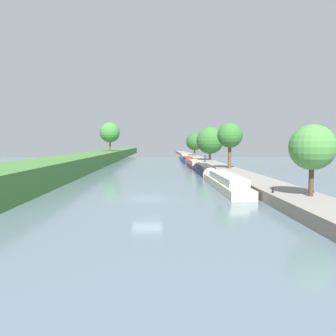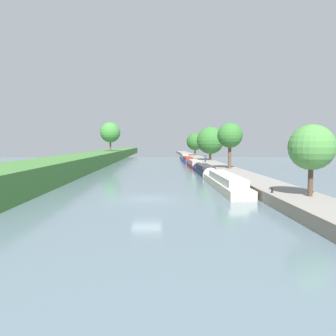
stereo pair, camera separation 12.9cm
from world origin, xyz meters
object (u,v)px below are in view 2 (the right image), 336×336
at_px(narrowboat_navy, 204,170).
at_px(narrowboat_maroon, 194,164).
at_px(mooring_bollard_near, 272,190).
at_px(narrowboat_cream, 223,181).
at_px(person_walking, 205,158).
at_px(narrowboat_blue, 187,160).
at_px(mooring_bollard_far, 188,155).
at_px(narrowboat_green, 184,157).

distance_m(narrowboat_navy, narrowboat_maroon, 13.03).
distance_m(narrowboat_navy, mooring_bollard_near, 25.10).
bearing_deg(narrowboat_cream, person_walking, 85.22).
xyz_separation_m(narrowboat_cream, person_walking, (2.68, 32.01, 1.09)).
relative_size(narrowboat_cream, person_walking, 10.30).
distance_m(narrowboat_blue, mooring_bollard_far, 20.41).
distance_m(narrowboat_blue, person_walking, 11.63).
bearing_deg(narrowboat_navy, narrowboat_maroon, 90.44).
bearing_deg(narrowboat_navy, narrowboat_blue, 90.23).
bearing_deg(narrowboat_green, narrowboat_cream, -90.27).
relative_size(narrowboat_navy, narrowboat_green, 1.11).
bearing_deg(mooring_bollard_far, person_walking, -88.68).
distance_m(narrowboat_cream, mooring_bollard_far, 63.60).
relative_size(narrowboat_maroon, person_walking, 7.17).
height_order(narrowboat_blue, mooring_bollard_near, narrowboat_blue).
height_order(narrowboat_green, mooring_bollard_far, narrowboat_green).
relative_size(narrowboat_cream, narrowboat_navy, 1.25).
bearing_deg(person_walking, narrowboat_blue, 103.63).
distance_m(narrowboat_cream, narrowboat_green, 57.61).
distance_m(narrowboat_cream, mooring_bollard_near, 9.77).
xyz_separation_m(narrowboat_maroon, narrowboat_green, (0.31, 29.11, 0.08)).
relative_size(narrowboat_cream, mooring_bollard_near, 38.01).
height_order(narrowboat_blue, narrowboat_green, narrowboat_green).
relative_size(narrowboat_cream, narrowboat_maroon, 1.44).
height_order(narrowboat_green, person_walking, person_walking).
bearing_deg(narrowboat_blue, person_walking, -76.37).
bearing_deg(narrowboat_blue, narrowboat_cream, -89.93).
height_order(narrowboat_cream, mooring_bollard_near, narrowboat_cream).
xyz_separation_m(narrowboat_cream, narrowboat_maroon, (-0.04, 28.49, -0.05)).
distance_m(narrowboat_navy, person_walking, 16.79).
bearing_deg(narrowboat_green, mooring_bollard_far, 74.25).
relative_size(narrowboat_blue, narrowboat_green, 1.19).
distance_m(narrowboat_maroon, narrowboat_blue, 14.77).
bearing_deg(narrowboat_maroon, mooring_bollard_far, 86.76).
bearing_deg(narrowboat_cream, narrowboat_navy, 89.77).
height_order(narrowboat_navy, person_walking, person_walking).
xyz_separation_m(narrowboat_navy, narrowboat_blue, (-0.11, 27.80, 0.03)).
distance_m(narrowboat_cream, narrowboat_maroon, 28.49).
relative_size(narrowboat_navy, person_walking, 8.27).
height_order(narrowboat_cream, narrowboat_maroon, narrowboat_cream).
relative_size(person_walking, mooring_bollard_far, 3.69).
relative_size(narrowboat_green, mooring_bollard_far, 27.41).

